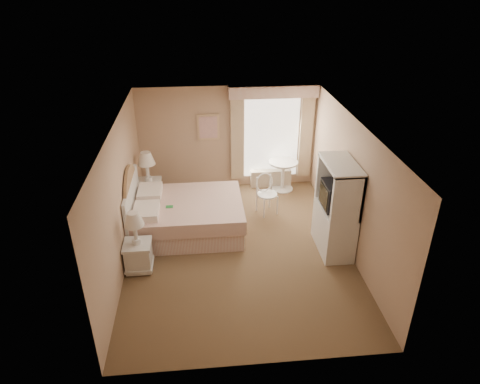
{
  "coord_description": "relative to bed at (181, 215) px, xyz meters",
  "views": [
    {
      "loc": [
        -0.64,
        -6.82,
        4.87
      ],
      "look_at": [
        0.06,
        0.3,
        1.09
      ],
      "focal_mm": 32.0,
      "sensor_mm": 36.0,
      "label": 1
    }
  ],
  "objects": [
    {
      "name": "room",
      "position": [
        1.11,
        -0.74,
        0.87
      ],
      "size": [
        4.21,
        5.51,
        2.51
      ],
      "color": "brown",
      "rests_on": "ground"
    },
    {
      "name": "round_table",
      "position": [
        2.42,
        1.66,
        0.11
      ],
      "size": [
        0.7,
        0.7,
        0.74
      ],
      "color": "silver",
      "rests_on": "room"
    },
    {
      "name": "nightstand_far",
      "position": [
        -0.73,
        1.13,
        0.11
      ],
      "size": [
        0.54,
        0.54,
        1.3
      ],
      "color": "silver",
      "rests_on": "room"
    },
    {
      "name": "framed_art",
      "position": [
        0.66,
        1.97,
        1.17
      ],
      "size": [
        0.52,
        0.04,
        0.62
      ],
      "color": "tan",
      "rests_on": "room"
    },
    {
      "name": "cafe_chair",
      "position": [
        1.85,
        0.63,
        0.14
      ],
      "size": [
        0.56,
        0.56,
        0.9
      ],
      "rotation": [
        0.0,
        0.0,
        0.37
      ],
      "color": "silver",
      "rests_on": "room"
    },
    {
      "name": "bed",
      "position": [
        0.0,
        0.0,
        0.0
      ],
      "size": [
        2.28,
        1.79,
        1.59
      ],
      "color": "tan",
      "rests_on": "room"
    },
    {
      "name": "armoire",
      "position": [
        2.92,
        -0.9,
        0.37
      ],
      "size": [
        0.55,
        1.09,
        1.82
      ],
      "color": "silver",
      "rests_on": "room"
    },
    {
      "name": "window",
      "position": [
        2.16,
        1.91,
        0.96
      ],
      "size": [
        2.05,
        0.22,
        2.51
      ],
      "color": "white",
      "rests_on": "room"
    },
    {
      "name": "nightstand_near",
      "position": [
        -0.73,
        -1.2,
        0.06
      ],
      "size": [
        0.48,
        0.48,
        1.17
      ],
      "color": "silver",
      "rests_on": "room"
    }
  ]
}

